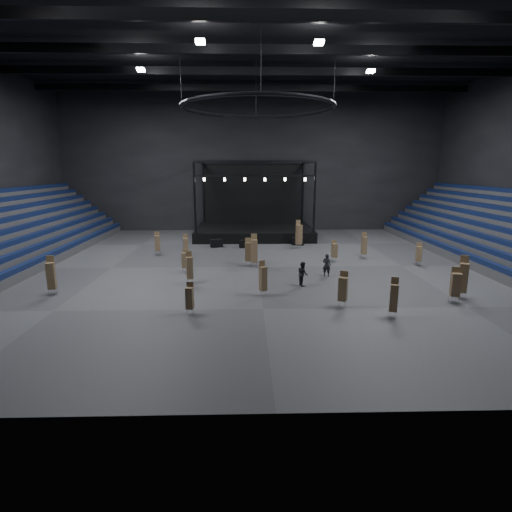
{
  "coord_description": "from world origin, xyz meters",
  "views": [
    {
      "loc": [
        -1.02,
        -33.29,
        8.32
      ],
      "look_at": [
        -0.21,
        -2.0,
        1.4
      ],
      "focal_mm": 28.0,
      "sensor_mm": 36.0,
      "label": 1
    }
  ],
  "objects_px": {
    "chair_stack_10": "(394,297)",
    "chair_stack_16": "(343,288)",
    "chair_stack_3": "(157,243)",
    "chair_stack_8": "(248,251)",
    "flight_case_left": "(217,243)",
    "chair_stack_1": "(334,250)",
    "chair_stack_6": "(190,297)",
    "chair_stack_15": "(299,234)",
    "chair_stack_14": "(456,284)",
    "crew_member": "(303,274)",
    "chair_stack_9": "(254,250)",
    "chair_stack_13": "(190,267)",
    "flight_case_right": "(298,241)",
    "stage": "(254,224)",
    "chair_stack_2": "(364,245)",
    "chair_stack_12": "(185,260)",
    "man_center": "(327,265)",
    "chair_stack_5": "(186,246)",
    "chair_stack_0": "(463,277)",
    "chair_stack_11": "(263,278)",
    "chair_stack_7": "(419,253)",
    "flight_case_mid": "(245,244)",
    "chair_stack_4": "(51,275)"
  },
  "relations": [
    {
      "from": "stage",
      "to": "chair_stack_9",
      "type": "xyz_separation_m",
      "value": [
        -0.31,
        -16.33,
        0.02
      ]
    },
    {
      "from": "flight_case_left",
      "to": "chair_stack_9",
      "type": "bearing_deg",
      "value": -66.7
    },
    {
      "from": "chair_stack_3",
      "to": "flight_case_right",
      "type": "bearing_deg",
      "value": 4.2
    },
    {
      "from": "chair_stack_1",
      "to": "chair_stack_6",
      "type": "relative_size",
      "value": 1.02
    },
    {
      "from": "chair_stack_0",
      "to": "chair_stack_11",
      "type": "distance_m",
      "value": 12.93
    },
    {
      "from": "chair_stack_5",
      "to": "man_center",
      "type": "distance_m",
      "value": 13.67
    },
    {
      "from": "chair_stack_10",
      "to": "flight_case_left",
      "type": "bearing_deg",
      "value": 137.35
    },
    {
      "from": "flight_case_left",
      "to": "chair_stack_4",
      "type": "bearing_deg",
      "value": -121.32
    },
    {
      "from": "chair_stack_8",
      "to": "man_center",
      "type": "bearing_deg",
      "value": -28.3
    },
    {
      "from": "chair_stack_1",
      "to": "flight_case_right",
      "type": "bearing_deg",
      "value": 94.6
    },
    {
      "from": "flight_case_right",
      "to": "chair_stack_3",
      "type": "relative_size",
      "value": 0.57
    },
    {
      "from": "chair_stack_2",
      "to": "chair_stack_15",
      "type": "height_order",
      "value": "chair_stack_15"
    },
    {
      "from": "chair_stack_2",
      "to": "chair_stack_3",
      "type": "height_order",
      "value": "chair_stack_2"
    },
    {
      "from": "chair_stack_9",
      "to": "chair_stack_16",
      "type": "relative_size",
      "value": 1.28
    },
    {
      "from": "chair_stack_3",
      "to": "chair_stack_8",
      "type": "distance_m",
      "value": 9.89
    },
    {
      "from": "chair_stack_7",
      "to": "chair_stack_10",
      "type": "height_order",
      "value": "chair_stack_10"
    },
    {
      "from": "flight_case_right",
      "to": "chair_stack_9",
      "type": "xyz_separation_m",
      "value": [
        -5.03,
        -9.91,
        1.03
      ]
    },
    {
      "from": "flight_case_left",
      "to": "chair_stack_3",
      "type": "bearing_deg",
      "value": -145.47
    },
    {
      "from": "chair_stack_12",
      "to": "chair_stack_2",
      "type": "bearing_deg",
      "value": 23.45
    },
    {
      "from": "chair_stack_6",
      "to": "chair_stack_15",
      "type": "relative_size",
      "value": 0.64
    },
    {
      "from": "chair_stack_14",
      "to": "crew_member",
      "type": "bearing_deg",
      "value": 169.57
    },
    {
      "from": "chair_stack_2",
      "to": "chair_stack_13",
      "type": "bearing_deg",
      "value": -150.17
    },
    {
      "from": "stage",
      "to": "chair_stack_9",
      "type": "relative_size",
      "value": 4.88
    },
    {
      "from": "chair_stack_0",
      "to": "crew_member",
      "type": "relative_size",
      "value": 1.61
    },
    {
      "from": "chair_stack_3",
      "to": "chair_stack_4",
      "type": "relative_size",
      "value": 0.86
    },
    {
      "from": "chair_stack_2",
      "to": "chair_stack_7",
      "type": "relative_size",
      "value": 1.23
    },
    {
      "from": "chair_stack_0",
      "to": "chair_stack_5",
      "type": "height_order",
      "value": "chair_stack_0"
    },
    {
      "from": "chair_stack_8",
      "to": "chair_stack_5",
      "type": "bearing_deg",
      "value": 156.02
    },
    {
      "from": "chair_stack_10",
      "to": "flight_case_mid",
      "type": "bearing_deg",
      "value": 130.72
    },
    {
      "from": "stage",
      "to": "man_center",
      "type": "distance_m",
      "value": 20.11
    },
    {
      "from": "chair_stack_16",
      "to": "man_center",
      "type": "relative_size",
      "value": 1.24
    },
    {
      "from": "chair_stack_12",
      "to": "flight_case_right",
      "type": "bearing_deg",
      "value": 53.7
    },
    {
      "from": "chair_stack_1",
      "to": "chair_stack_2",
      "type": "bearing_deg",
      "value": 11.41
    },
    {
      "from": "stage",
      "to": "crew_member",
      "type": "height_order",
      "value": "stage"
    },
    {
      "from": "chair_stack_1",
      "to": "chair_stack_9",
      "type": "height_order",
      "value": "chair_stack_9"
    },
    {
      "from": "chair_stack_1",
      "to": "chair_stack_13",
      "type": "relative_size",
      "value": 0.81
    },
    {
      "from": "chair_stack_6",
      "to": "chair_stack_11",
      "type": "relative_size",
      "value": 0.81
    },
    {
      "from": "flight_case_left",
      "to": "crew_member",
      "type": "height_order",
      "value": "crew_member"
    },
    {
      "from": "stage",
      "to": "chair_stack_5",
      "type": "height_order",
      "value": "stage"
    },
    {
      "from": "chair_stack_7",
      "to": "chair_stack_13",
      "type": "relative_size",
      "value": 0.83
    },
    {
      "from": "flight_case_right",
      "to": "man_center",
      "type": "bearing_deg",
      "value": -87.47
    },
    {
      "from": "chair_stack_3",
      "to": "chair_stack_13",
      "type": "relative_size",
      "value": 0.95
    },
    {
      "from": "stage",
      "to": "man_center",
      "type": "relative_size",
      "value": 7.8
    },
    {
      "from": "chair_stack_9",
      "to": "chair_stack_13",
      "type": "distance_m",
      "value": 6.84
    },
    {
      "from": "man_center",
      "to": "chair_stack_12",
      "type": "bearing_deg",
      "value": 14.51
    },
    {
      "from": "chair_stack_10",
      "to": "chair_stack_16",
      "type": "height_order",
      "value": "chair_stack_10"
    },
    {
      "from": "flight_case_left",
      "to": "chair_stack_1",
      "type": "distance_m",
      "value": 13.18
    },
    {
      "from": "chair_stack_2",
      "to": "chair_stack_1",
      "type": "bearing_deg",
      "value": -155.31
    },
    {
      "from": "flight_case_right",
      "to": "crew_member",
      "type": "relative_size",
      "value": 0.74
    },
    {
      "from": "flight_case_left",
      "to": "chair_stack_14",
      "type": "relative_size",
      "value": 0.56
    }
  ]
}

